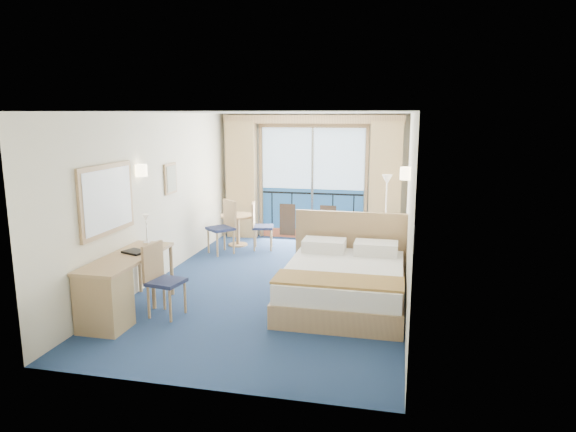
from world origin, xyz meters
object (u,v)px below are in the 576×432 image
(floor_lamp, at_px, (387,195))
(desk_chair, at_px, (161,275))
(table_chair_a, at_px, (259,223))
(round_table, at_px, (238,222))
(table_chair_b, at_px, (225,224))
(bed, at_px, (344,282))
(armchair, at_px, (387,240))
(desk, at_px, (109,293))
(nightstand, at_px, (390,259))

(floor_lamp, bearing_deg, desk_chair, -126.99)
(table_chair_a, bearing_deg, round_table, 56.38)
(table_chair_b, bearing_deg, desk_chair, -44.85)
(bed, height_order, table_chair_b, bed)
(armchair, height_order, desk, desk)
(armchair, bearing_deg, table_chair_b, -36.85)
(nightstand, relative_size, floor_lamp, 0.39)
(table_chair_a, bearing_deg, floor_lamp, -99.37)
(desk_chair, xyz_separation_m, table_chair_b, (-0.24, 3.22, 0.03))
(bed, xyz_separation_m, floor_lamp, (0.47, 2.79, 0.86))
(desk_chair, bearing_deg, nightstand, -41.41)
(desk_chair, height_order, table_chair_b, table_chair_b)
(armchair, height_order, table_chair_a, table_chair_a)
(floor_lamp, relative_size, round_table, 2.18)
(floor_lamp, bearing_deg, nightstand, -84.00)
(nightstand, xyz_separation_m, round_table, (-3.15, 1.45, 0.19))
(desk_chair, distance_m, round_table, 3.85)
(nightstand, distance_m, table_chair_b, 3.33)
(armchair, relative_size, table_chair_b, 0.71)
(floor_lamp, height_order, desk_chair, floor_lamp)
(bed, relative_size, desk, 1.28)
(armchair, xyz_separation_m, table_chair_a, (-2.54, 0.02, 0.20))
(armchair, relative_size, desk_chair, 0.75)
(armchair, bearing_deg, desk, 6.74)
(floor_lamp, xyz_separation_m, desk, (-3.30, -4.24, -0.74))
(floor_lamp, xyz_separation_m, table_chair_b, (-3.07, -0.53, -0.60))
(table_chair_a, xyz_separation_m, table_chair_b, (-0.57, -0.41, 0.05))
(nightstand, distance_m, desk_chair, 3.83)
(bed, bearing_deg, floor_lamp, 80.49)
(nightstand, relative_size, armchair, 0.82)
(nightstand, relative_size, round_table, 0.84)
(desk, distance_m, table_chair_b, 3.72)
(nightstand, xyz_separation_m, desk_chair, (-2.97, -2.40, 0.26))
(bed, relative_size, round_table, 3.05)
(bed, distance_m, desk_chair, 2.56)
(armchair, distance_m, desk_chair, 4.62)
(nightstand, height_order, round_table, round_table)
(nightstand, bearing_deg, desk_chair, -141.14)
(desk, distance_m, round_table, 4.33)
(desk, relative_size, round_table, 2.38)
(armchair, distance_m, floor_lamp, 0.86)
(desk, height_order, table_chair_a, table_chair_a)
(floor_lamp, xyz_separation_m, round_table, (-3.01, 0.08, -0.69))
(desk, xyz_separation_m, round_table, (0.30, 4.32, 0.05))
(round_table, bearing_deg, desk_chair, -87.36)
(floor_lamp, bearing_deg, table_chair_b, -170.16)
(floor_lamp, height_order, table_chair_b, floor_lamp)
(floor_lamp, relative_size, desk, 0.91)
(floor_lamp, relative_size, table_chair_a, 1.64)
(desk_chair, relative_size, table_chair_b, 0.95)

